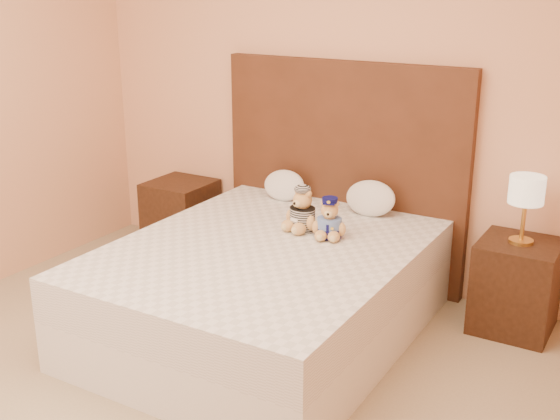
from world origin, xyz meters
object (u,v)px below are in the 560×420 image
at_px(nightstand_left, 181,217).
at_px(teddy_police, 329,218).
at_px(pillow_left, 284,184).
at_px(lamp, 526,193).
at_px(teddy_prisoner, 302,209).
at_px(pillow_right, 371,197).
at_px(bed, 265,290).
at_px(nightstand_right, 516,286).

bearing_deg(nightstand_left, teddy_police, -18.08).
xyz_separation_m(nightstand_left, pillow_left, (0.89, 0.03, 0.38)).
bearing_deg(teddy_police, lamp, 9.14).
xyz_separation_m(nightstand_left, lamp, (2.50, 0.00, 0.57)).
height_order(teddy_prisoner, pillow_right, teddy_prisoner).
bearing_deg(teddy_prisoner, teddy_police, 4.16).
height_order(teddy_police, pillow_right, teddy_police).
distance_m(bed, teddy_police, 0.56).
height_order(nightstand_right, teddy_prisoner, teddy_prisoner).
bearing_deg(bed, nightstand_right, 32.62).
bearing_deg(nightstand_left, nightstand_right, 0.00).
distance_m(nightstand_left, pillow_left, 0.97).
height_order(teddy_prisoner, pillow_left, teddy_prisoner).
bearing_deg(pillow_left, lamp, -1.07).
height_order(teddy_police, teddy_prisoner, teddy_prisoner).
bearing_deg(pillow_left, pillow_right, 0.00).
bearing_deg(lamp, bed, -147.38).
distance_m(lamp, pillow_left, 1.62).
height_order(nightstand_right, pillow_left, pillow_left).
relative_size(nightstand_left, teddy_police, 2.26).
distance_m(nightstand_right, pillow_left, 1.65).
xyz_separation_m(bed, nightstand_left, (-1.25, 0.80, -0.00)).
bearing_deg(pillow_right, pillow_left, 180.00).
relative_size(nightstand_left, teddy_prisoner, 2.08).
bearing_deg(lamp, teddy_prisoner, -159.10).
bearing_deg(pillow_right, nightstand_right, -1.79).
xyz_separation_m(nightstand_right, pillow_right, (-0.96, 0.03, 0.39)).
relative_size(bed, teddy_police, 8.20).
height_order(nightstand_left, nightstand_right, same).
distance_m(nightstand_right, pillow_right, 1.04).
distance_m(bed, nightstand_right, 1.48).
distance_m(nightstand_right, teddy_prisoner, 1.34).
distance_m(nightstand_left, teddy_police, 1.63).
bearing_deg(pillow_left, nightstand_left, -178.08).
height_order(nightstand_right, pillow_right, pillow_right).
xyz_separation_m(bed, pillow_left, (-0.36, 0.83, 0.38)).
height_order(lamp, pillow_right, lamp).
relative_size(nightstand_right, pillow_right, 1.63).
bearing_deg(pillow_left, teddy_police, -40.42).
bearing_deg(nightstand_left, lamp, 0.00).
bearing_deg(teddy_police, teddy_prisoner, 152.93).
distance_m(pillow_left, pillow_right, 0.65).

